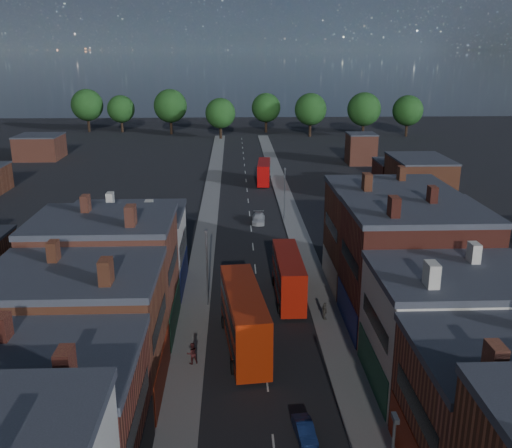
{
  "coord_description": "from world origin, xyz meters",
  "views": [
    {
      "loc": [
        -2.41,
        -23.13,
        24.91
      ],
      "look_at": [
        0.0,
        37.86,
        6.25
      ],
      "focal_mm": 40.0,
      "sensor_mm": 36.0,
      "label": 1
    }
  ],
  "objects": [
    {
      "name": "car_1",
      "position": [
        2.12,
        9.08,
        0.55
      ],
      "size": [
        1.55,
        3.45,
        1.1
      ],
      "primitive_type": "imported",
      "rotation": [
        0.0,
        0.0,
        0.12
      ],
      "color": "#12214F",
      "rests_on": "ground"
    },
    {
      "name": "car_3",
      "position": [
        1.2,
        58.91,
        0.68
      ],
      "size": [
        2.19,
        4.79,
        1.36
      ],
      "primitive_type": "imported",
      "rotation": [
        0.0,
        0.0,
        -0.06
      ],
      "color": "silver",
      "rests_on": "ground"
    },
    {
      "name": "pavement_east",
      "position": [
        6.5,
        50.0,
        0.06
      ],
      "size": [
        3.0,
        200.0,
        0.12
      ],
      "primitive_type": "cube",
      "color": "gray",
      "rests_on": "ground"
    },
    {
      "name": "lamp_post_3",
      "position": [
        5.2,
        60.0,
        4.7
      ],
      "size": [
        0.25,
        0.7,
        8.12
      ],
      "color": "slate",
      "rests_on": "ground"
    },
    {
      "name": "pavement_west",
      "position": [
        -6.5,
        50.0,
        0.06
      ],
      "size": [
        3.0,
        200.0,
        0.12
      ],
      "primitive_type": "cube",
      "color": "gray",
      "rests_on": "ground"
    },
    {
      "name": "bus_2",
      "position": [
        3.41,
        85.35,
        2.31
      ],
      "size": [
        3.08,
        10.07,
        4.28
      ],
      "rotation": [
        0.0,
        0.0,
        -0.08
      ],
      "color": "#AD0807",
      "rests_on": "ground"
    },
    {
      "name": "lamp_post_2",
      "position": [
        -5.2,
        30.0,
        4.7
      ],
      "size": [
        0.25,
        0.7,
        8.12
      ],
      "color": "slate",
      "rests_on": "ground"
    },
    {
      "name": "bus_0",
      "position": [
        -1.69,
        21.3,
        2.92
      ],
      "size": [
        4.21,
        12.77,
        5.41
      ],
      "rotation": [
        0.0,
        0.0,
        0.11
      ],
      "color": "#A52309",
      "rests_on": "ground"
    },
    {
      "name": "car_2",
      "position": [
        -1.2,
        32.33,
        0.66
      ],
      "size": [
        2.44,
        4.87,
        1.33
      ],
      "primitive_type": "imported",
      "rotation": [
        0.0,
        0.0,
        0.05
      ],
      "color": "black",
      "rests_on": "ground"
    },
    {
      "name": "ped_1",
      "position": [
        -6.02,
        18.71,
        1.05
      ],
      "size": [
        1.03,
        0.79,
        1.87
      ],
      "primitive_type": "imported",
      "rotation": [
        0.0,
        0.0,
        3.51
      ],
      "color": "#451B1C",
      "rests_on": "pavement_west"
    },
    {
      "name": "bus_1",
      "position": [
        3.11,
        31.51,
        2.56
      ],
      "size": [
        2.86,
        11.02,
        4.75
      ],
      "rotation": [
        0.0,
        0.0,
        0.01
      ],
      "color": "red",
      "rests_on": "ground"
    },
    {
      "name": "ped_3",
      "position": [
        6.13,
        26.3,
        0.99
      ],
      "size": [
        0.69,
        1.1,
        1.73
      ],
      "primitive_type": "imported",
      "rotation": [
        0.0,
        0.0,
        1.81
      ],
      "color": "#545048",
      "rests_on": "pavement_east"
    }
  ]
}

